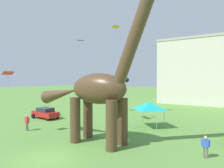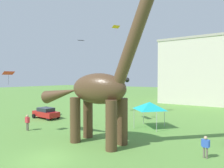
# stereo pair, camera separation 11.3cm
# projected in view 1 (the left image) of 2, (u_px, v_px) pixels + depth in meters

# --- Properties ---
(ground_plane) EXTENTS (240.00, 240.00, 0.00)m
(ground_plane) POSITION_uv_depth(u_px,v_px,m) (47.00, 159.00, 13.92)
(ground_plane) COLOR #5B8E3D
(dinosaur_sculpture) EXTENTS (12.80, 2.71, 13.38)m
(dinosaur_sculpture) POSITION_uv_depth(u_px,v_px,m) (98.00, 89.00, 17.31)
(dinosaur_sculpture) COLOR #513823
(dinosaur_sculpture) RESTS_ON ground_plane
(parked_sedan_left) EXTENTS (4.32, 2.10, 1.55)m
(parked_sedan_left) POSITION_uv_depth(u_px,v_px,m) (45.00, 113.00, 28.21)
(parked_sedan_left) COLOR red
(parked_sedan_left) RESTS_ON ground_plane
(person_watching_child) EXTENTS (0.40, 0.18, 1.07)m
(person_watching_child) POSITION_uv_depth(u_px,v_px,m) (115.00, 121.00, 23.69)
(person_watching_child) COLOR #2D3347
(person_watching_child) RESTS_ON ground_plane
(person_photographer) EXTENTS (0.65, 0.29, 1.75)m
(person_photographer) POSITION_uv_depth(u_px,v_px,m) (27.00, 121.00, 21.57)
(person_photographer) COLOR #6B6056
(person_photographer) RESTS_ON ground_plane
(person_near_flyer) EXTENTS (0.60, 0.26, 1.59)m
(person_near_flyer) POSITION_uv_depth(u_px,v_px,m) (206.00, 145.00, 14.12)
(person_near_flyer) COLOR #6B6056
(person_near_flyer) RESTS_ON ground_plane
(festival_canopy_tent) EXTENTS (3.15, 3.15, 3.00)m
(festival_canopy_tent) POSITION_uv_depth(u_px,v_px,m) (149.00, 106.00, 22.97)
(festival_canopy_tent) COLOR #B2B2B7
(festival_canopy_tent) RESTS_ON ground_plane
(kite_trailing) EXTENTS (0.89, 1.13, 1.33)m
(kite_trailing) POSITION_uv_depth(u_px,v_px,m) (8.00, 73.00, 19.47)
(kite_trailing) COLOR red
(kite_mid_center) EXTENTS (1.26, 1.33, 1.37)m
(kite_mid_center) POSITION_uv_depth(u_px,v_px,m) (115.00, 27.00, 29.77)
(kite_mid_center) COLOR orange
(kite_mid_right) EXTENTS (1.23, 1.27, 0.26)m
(kite_mid_right) POSITION_uv_depth(u_px,v_px,m) (80.00, 40.00, 30.48)
(kite_mid_right) COLOR black
(kite_far_right) EXTENTS (2.31, 2.35, 0.66)m
(kite_far_right) POSITION_uv_depth(u_px,v_px,m) (121.00, 80.00, 26.34)
(kite_far_right) COLOR green
(background_building_block) EXTENTS (24.05, 12.20, 14.80)m
(background_building_block) POSITION_uv_depth(u_px,v_px,m) (216.00, 71.00, 44.63)
(background_building_block) COLOR beige
(background_building_block) RESTS_ON ground_plane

